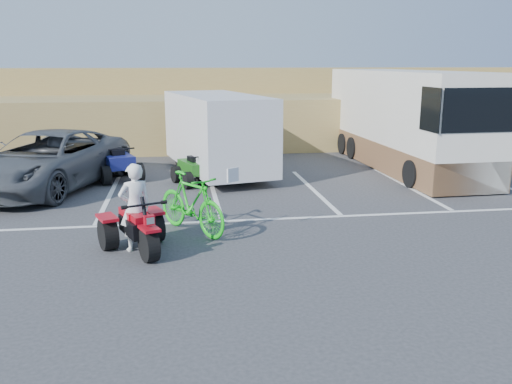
{
  "coord_description": "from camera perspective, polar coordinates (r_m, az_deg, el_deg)",
  "views": [
    {
      "loc": [
        -0.91,
        -8.91,
        3.39
      ],
      "look_at": [
        0.52,
        0.88,
        1.0
      ],
      "focal_mm": 38.0,
      "sensor_mm": 36.0,
      "label": 1
    }
  ],
  "objects": [
    {
      "name": "ground",
      "position": [
        9.58,
        -2.35,
        -7.16
      ],
      "size": [
        100.0,
        100.0,
        0.0
      ],
      "primitive_type": "plane",
      "color": "#353537",
      "rests_on": "ground"
    },
    {
      "name": "parking_stripes",
      "position": [
        13.53,
        -0.52,
        -0.93
      ],
      "size": [
        28.0,
        5.16,
        0.01
      ],
      "color": "white",
      "rests_on": "ground"
    },
    {
      "name": "rv_motorhome",
      "position": [
        18.46,
        15.16,
        6.69
      ],
      "size": [
        2.43,
        8.61,
        3.07
      ],
      "rotation": [
        0.0,
        0.0,
        0.03
      ],
      "color": "silver",
      "rests_on": "ground"
    },
    {
      "name": "rider",
      "position": [
        10.08,
        -12.62,
        -1.58
      ],
      "size": [
        0.7,
        0.58,
        1.63
      ],
      "primitive_type": "imported",
      "rotation": [
        0.0,
        0.0,
        3.52
      ],
      "color": "white",
      "rests_on": "ground"
    },
    {
      "name": "quad_atv_blue",
      "position": [
        16.46,
        -14.3,
        1.25
      ],
      "size": [
        1.65,
        1.89,
        1.03
      ],
      "primitive_type": null,
      "rotation": [
        0.0,
        0.0,
        0.36
      ],
      "color": "navy",
      "rests_on": "ground"
    },
    {
      "name": "quad_atv_green",
      "position": [
        15.5,
        -6.36,
        0.84
      ],
      "size": [
        1.42,
        1.63,
        0.89
      ],
      "primitive_type": null,
      "rotation": [
        0.0,
        0.0,
        0.34
      ],
      "color": "#1A5A14",
      "rests_on": "ground"
    },
    {
      "name": "grass_embankment",
      "position": [
        24.49,
        -6.25,
        8.87
      ],
      "size": [
        40.0,
        8.5,
        3.1
      ],
      "color": "#9C7F47",
      "rests_on": "ground"
    },
    {
      "name": "cargo_trailer",
      "position": [
        16.62,
        -4.11,
        6.35
      ],
      "size": [
        3.17,
        5.53,
        2.43
      ],
      "rotation": [
        0.0,
        0.0,
        0.22
      ],
      "color": "silver",
      "rests_on": "ground"
    },
    {
      "name": "green_dirt_bike",
      "position": [
        10.97,
        -6.82,
        -1.18
      ],
      "size": [
        1.66,
        2.01,
        1.23
      ],
      "primitive_type": "imported",
      "rotation": [
        0.0,
        0.0,
        0.62
      ],
      "color": "#14BF19",
      "rests_on": "ground"
    },
    {
      "name": "red_trike_atv",
      "position": [
        10.18,
        -12.12,
        -6.2
      ],
      "size": [
        1.68,
        1.9,
        1.02
      ],
      "primitive_type": null,
      "rotation": [
        0.0,
        0.0,
        0.38
      ],
      "color": "#A90915",
      "rests_on": "ground"
    },
    {
      "name": "grey_pickup",
      "position": [
        15.76,
        -21.12,
        3.11
      ],
      "size": [
        4.36,
        6.16,
        1.56
      ],
      "primitive_type": "imported",
      "rotation": [
        0.0,
        0.0,
        -0.35
      ],
      "color": "#494C51",
      "rests_on": "ground"
    }
  ]
}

